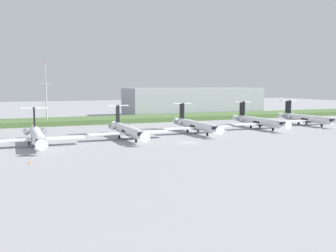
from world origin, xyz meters
TOP-DOWN VIEW (x-y plane):
  - ground_plane at (0.00, 30.00)m, footprint 500.00×500.00m
  - grass_berm at (0.00, 63.47)m, footprint 320.00×20.00m
  - regional_jet_second at (-36.96, 9.37)m, footprint 22.81×31.00m
  - regional_jet_third at (-12.71, 12.82)m, footprint 22.81×31.00m
  - regional_jet_fourth at (10.92, 17.67)m, footprint 22.81×31.00m
  - regional_jet_fifth at (36.98, 20.89)m, footprint 22.81×31.00m
  - regional_jet_sixth at (60.66, 23.97)m, footprint 22.81×31.00m
  - antenna_mast at (-30.22, 62.13)m, footprint 4.40×0.50m
  - distant_hangar at (43.28, 85.87)m, footprint 69.16×23.59m
  - safety_cone_front_marker at (-39.76, -13.09)m, footprint 0.44×0.44m

SIDE VIEW (x-z plane):
  - ground_plane at x=0.00m, z-range 0.00..0.00m
  - safety_cone_front_marker at x=-39.76m, z-range 0.00..0.55m
  - grass_berm at x=0.00m, z-range 0.00..1.81m
  - regional_jet_second at x=-36.96m, z-range -1.96..7.04m
  - regional_jet_third at x=-12.71m, z-range -1.96..7.04m
  - regional_jet_fourth at x=10.92m, z-range -1.96..7.04m
  - regional_jet_fifth at x=36.98m, z-range -1.96..7.04m
  - regional_jet_sixth at x=60.66m, z-range -1.96..7.04m
  - distant_hangar at x=43.28m, z-range 0.00..13.49m
  - antenna_mast at x=-30.22m, z-range -2.04..21.85m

